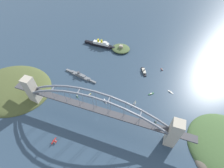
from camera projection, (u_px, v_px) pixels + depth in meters
ground_plane at (97, 119)px, 279.64m from camera, size 1400.00×1400.00×0.00m
harbor_arch_bridge at (95, 109)px, 256.00m from camera, size 302.78×15.16×70.28m
headland_west_shore at (12, 89)px, 325.38m from camera, size 156.89×131.31×24.66m
ocean_liner at (101, 44)px, 417.99m from camera, size 91.66×13.30×19.12m
naval_cruiser at (80, 75)px, 346.88m from camera, size 77.83×19.62×16.52m
harbor_ferry_steamer at (144, 71)px, 356.01m from camera, size 17.07×27.44×7.68m
fort_island_mid_harbor at (121, 48)px, 409.28m from camera, size 45.23×41.50×13.65m
seaplane_taxiing_near_bridge at (54, 141)px, 251.49m from camera, size 7.38×11.08×5.22m
small_boat_0 at (151, 94)px, 316.06m from camera, size 10.13×9.44×2.16m
small_boat_1 at (170, 92)px, 319.39m from camera, size 11.58×7.40×1.79m
small_boat_2 at (105, 101)px, 304.58m from camera, size 8.79×9.75×2.19m
small_boat_3 at (162, 69)px, 360.21m from camera, size 6.25×6.26×7.11m
small_boat_4 at (77, 96)px, 312.23m from camera, size 6.80×6.67×1.97m
small_boat_5 at (135, 103)px, 297.02m from camera, size 5.63×9.31×10.74m
small_boat_6 at (156, 120)px, 274.56m from camera, size 4.27×7.44×7.08m
small_boat_7 at (89, 95)px, 314.62m from camera, size 5.08×9.94×1.91m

